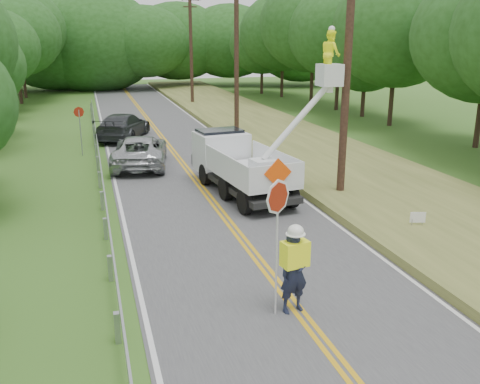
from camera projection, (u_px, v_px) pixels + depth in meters
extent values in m
plane|color=#3A5E20|center=(319.00, 338.00, 11.03)|extent=(140.00, 140.00, 0.00)
cube|color=#444446|center=(191.00, 175.00, 23.91)|extent=(7.20, 96.00, 0.02)
cube|color=gold|center=(189.00, 175.00, 23.87)|extent=(0.12, 96.00, 0.00)
cube|color=gold|center=(194.00, 175.00, 23.93)|extent=(0.12, 96.00, 0.00)
cube|color=silver|center=(115.00, 180.00, 22.98)|extent=(0.12, 96.00, 0.00)
cube|color=silver|center=(263.00, 170.00, 24.82)|extent=(0.12, 96.00, 0.00)
cube|color=#9CA0A5|center=(117.00, 328.00, 10.76)|extent=(0.12, 0.14, 0.70)
cube|color=#9CA0A5|center=(110.00, 268.00, 13.52)|extent=(0.12, 0.14, 0.70)
cube|color=#9CA0A5|center=(105.00, 229.00, 16.27)|extent=(0.12, 0.14, 0.70)
cube|color=#9CA0A5|center=(102.00, 201.00, 19.03)|extent=(0.12, 0.14, 0.70)
cube|color=#9CA0A5|center=(100.00, 180.00, 21.79)|extent=(0.12, 0.14, 0.70)
cube|color=#9CA0A5|center=(98.00, 164.00, 24.55)|extent=(0.12, 0.14, 0.70)
cube|color=#9CA0A5|center=(96.00, 151.00, 27.31)|extent=(0.12, 0.14, 0.70)
cube|color=#9CA0A5|center=(95.00, 140.00, 30.07)|extent=(0.12, 0.14, 0.70)
cube|color=#9CA0A5|center=(94.00, 132.00, 32.83)|extent=(0.12, 0.14, 0.70)
cube|color=#9CA0A5|center=(93.00, 124.00, 35.59)|extent=(0.12, 0.14, 0.70)
cube|color=#9CA0A5|center=(92.00, 118.00, 38.34)|extent=(0.12, 0.14, 0.70)
cube|color=#9CA0A5|center=(92.00, 112.00, 41.10)|extent=(0.12, 0.14, 0.70)
cube|color=#9CA0A5|center=(91.00, 107.00, 43.86)|extent=(0.12, 0.14, 0.70)
cube|color=#9CA0A5|center=(100.00, 163.00, 23.59)|extent=(0.05, 48.00, 0.34)
cylinder|color=black|center=(347.00, 68.00, 19.21)|extent=(0.30, 0.30, 10.00)
cylinder|color=black|center=(236.00, 55.00, 33.00)|extent=(0.30, 0.30, 10.00)
cylinder|color=black|center=(191.00, 49.00, 46.80)|extent=(0.30, 0.30, 10.00)
cube|color=black|center=(190.00, 0.00, 45.59)|extent=(1.60, 0.12, 0.12)
cube|color=black|center=(190.00, 7.00, 45.76)|extent=(1.20, 0.10, 0.10)
cube|color=#575E2C|center=(332.00, 162.00, 25.76)|extent=(7.00, 96.00, 0.30)
cylinder|color=#332319|center=(1.00, 94.00, 43.12)|extent=(0.32, 0.32, 3.03)
cylinder|color=#332319|center=(19.00, 84.00, 48.51)|extent=(0.32, 0.32, 3.60)
ellipsoid|color=#1E4615|center=(14.00, 35.00, 47.25)|extent=(8.40, 8.40, 7.39)
cylinder|color=#332319|center=(24.00, 78.00, 53.15)|extent=(0.32, 0.32, 3.96)
ellipsoid|color=#1E4615|center=(18.00, 29.00, 51.75)|extent=(9.24, 9.24, 8.13)
cylinder|color=#332319|center=(479.00, 116.00, 29.35)|extent=(0.32, 0.32, 3.60)
cylinder|color=#332319|center=(391.00, 99.00, 36.58)|extent=(0.32, 0.32, 3.81)
ellipsoid|color=#1E4615|center=(397.00, 29.00, 35.24)|extent=(8.90, 8.90, 7.83)
cylinder|color=#332319|center=(363.00, 99.00, 40.93)|extent=(0.32, 0.32, 2.78)
ellipsoid|color=#1E4615|center=(366.00, 54.00, 39.95)|extent=(6.49, 6.49, 5.71)
cylinder|color=#332319|center=(337.00, 88.00, 44.45)|extent=(0.32, 0.32, 3.76)
ellipsoid|color=#1E4615|center=(340.00, 32.00, 43.12)|extent=(8.78, 8.78, 7.73)
cylinder|color=#332319|center=(312.00, 82.00, 47.97)|extent=(0.32, 0.32, 4.18)
ellipsoid|color=#1E4615|center=(314.00, 24.00, 46.50)|extent=(9.75, 9.75, 8.58)
cylinder|color=#332319|center=(282.00, 79.00, 54.01)|extent=(0.32, 0.32, 3.77)
ellipsoid|color=#1E4615|center=(283.00, 32.00, 52.69)|extent=(8.81, 8.81, 7.75)
cylinder|color=#332319|center=(262.00, 80.00, 57.20)|extent=(0.32, 0.32, 3.05)
ellipsoid|color=#1E4615|center=(262.00, 44.00, 56.13)|extent=(7.12, 7.12, 6.26)
ellipsoid|color=#1E4615|center=(11.00, 42.00, 58.88)|extent=(11.84, 8.88, 8.88)
ellipsoid|color=#1E4615|center=(55.00, 42.00, 59.37)|extent=(14.53, 10.90, 10.90)
ellipsoid|color=#1E4615|center=(95.00, 42.00, 60.28)|extent=(15.61, 11.71, 11.71)
ellipsoid|color=#1E4615|center=(144.00, 42.00, 60.14)|extent=(10.91, 8.18, 8.18)
ellipsoid|color=#1E4615|center=(178.00, 41.00, 64.49)|extent=(12.56, 9.42, 9.42)
ellipsoid|color=#1E4615|center=(230.00, 41.00, 65.46)|extent=(12.11, 9.08, 9.08)
ellipsoid|color=#1E4615|center=(262.00, 41.00, 65.69)|extent=(10.64, 7.98, 7.98)
ellipsoid|color=#1E4615|center=(302.00, 41.00, 65.09)|extent=(13.34, 10.00, 10.00)
imported|color=#191E33|center=(294.00, 272.00, 11.81)|extent=(0.79, 0.59, 1.96)
cube|color=#F3FF1A|center=(295.00, 254.00, 11.68)|extent=(0.66, 0.47, 0.60)
ellipsoid|color=white|center=(296.00, 231.00, 11.52)|extent=(0.37, 0.37, 0.29)
cylinder|color=#B7B7B7|center=(276.00, 259.00, 11.55)|extent=(0.04, 0.04, 2.75)
cylinder|color=maroon|center=(278.00, 197.00, 11.13)|extent=(0.68, 0.45, 0.79)
cylinder|color=black|center=(245.00, 202.00, 18.51)|extent=(0.39, 0.92, 0.90)
cylinder|color=black|center=(291.00, 196.00, 19.22)|extent=(0.39, 0.92, 0.90)
cylinder|color=black|center=(225.00, 188.00, 20.16)|extent=(0.39, 0.92, 0.90)
cylinder|color=black|center=(269.00, 183.00, 20.86)|extent=(0.39, 0.92, 0.90)
cylinder|color=black|center=(205.00, 174.00, 22.21)|extent=(0.39, 0.92, 0.90)
cylinder|color=black|center=(245.00, 170.00, 22.92)|extent=(0.39, 0.92, 0.90)
cube|color=black|center=(245.00, 183.00, 20.74)|extent=(2.68, 6.17, 0.23)
cube|color=silver|center=(251.00, 175.00, 20.03)|extent=(2.66, 4.53, 0.21)
cube|color=silver|center=(226.00, 166.00, 19.49)|extent=(0.59, 4.27, 0.84)
cube|color=silver|center=(276.00, 161.00, 20.29)|extent=(0.59, 4.27, 0.84)
cube|color=silver|center=(277.00, 177.00, 18.02)|extent=(2.14, 0.32, 0.84)
cube|color=silver|center=(221.00, 152.00, 22.74)|extent=(2.30, 2.02, 1.68)
cube|color=black|center=(220.00, 137.00, 22.73)|extent=(2.00, 1.44, 0.70)
cube|color=silver|center=(263.00, 169.00, 18.99)|extent=(0.94, 0.94, 0.75)
cube|color=silver|center=(330.00, 75.00, 19.09)|extent=(0.79, 0.79, 0.79)
imported|color=#F3FF1A|center=(331.00, 53.00, 18.87)|extent=(0.62, 0.80, 1.65)
cube|color=#FF4E09|center=(278.00, 173.00, 17.92)|extent=(1.05, 0.17, 1.06)
imported|color=#ABAFB2|center=(140.00, 151.00, 25.35)|extent=(3.32, 5.71, 1.50)
imported|color=#34373A|center=(123.00, 126.00, 32.12)|extent=(4.06, 5.82, 1.57)
cylinder|color=#9CA0A5|center=(81.00, 133.00, 27.49)|extent=(0.06, 0.06, 2.44)
cylinder|color=maroon|center=(79.00, 112.00, 27.17)|extent=(0.54, 0.17, 0.55)
cube|color=white|center=(418.00, 217.00, 16.72)|extent=(0.49, 0.17, 0.35)
cylinder|color=#9CA0A5|center=(412.00, 227.00, 16.75)|extent=(0.02, 0.02, 0.50)
cylinder|color=#9CA0A5|center=(422.00, 225.00, 16.86)|extent=(0.02, 0.02, 0.50)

